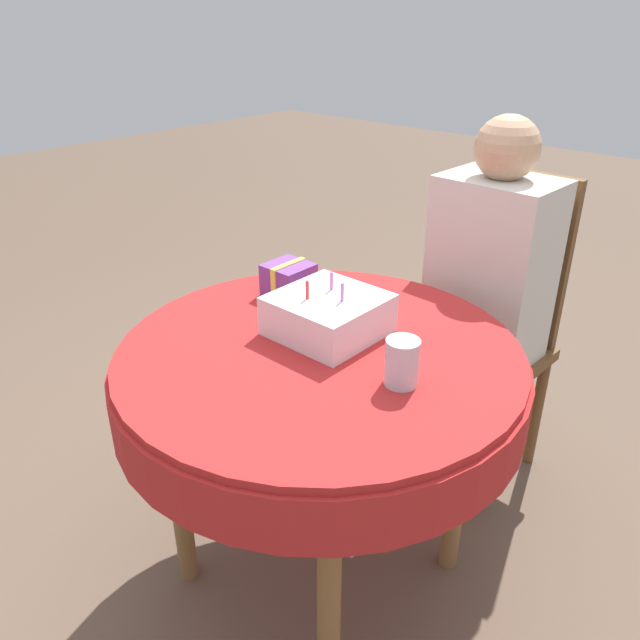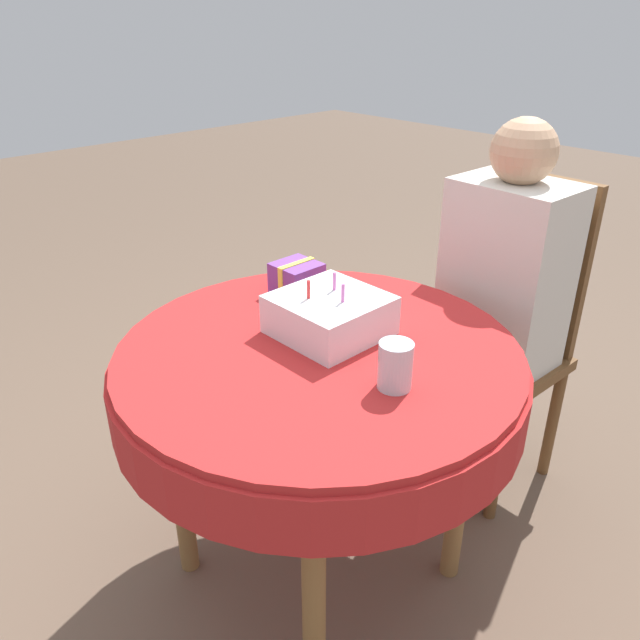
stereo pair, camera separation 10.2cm
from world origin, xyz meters
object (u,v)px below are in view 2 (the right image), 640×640
at_px(chair, 510,330).
at_px(gift_box, 297,279).
at_px(birthday_cake, 330,315).
at_px(person, 500,286).
at_px(drinking_glass, 395,366).

height_order(chair, gift_box, chair).
bearing_deg(chair, gift_box, -117.29).
xyz_separation_m(chair, birthday_cake, (-0.11, -0.68, 0.25)).
distance_m(chair, person, 0.20).
height_order(person, gift_box, person).
relative_size(drinking_glass, gift_box, 0.86).
bearing_deg(birthday_cake, chair, 81.13).
distance_m(birthday_cake, gift_box, 0.24).
bearing_deg(drinking_glass, person, 103.51).
xyz_separation_m(person, birthday_cake, (-0.10, -0.59, 0.07)).
bearing_deg(birthday_cake, drinking_glass, -14.87).
bearing_deg(drinking_glass, gift_box, 161.39).
bearing_deg(chair, drinking_glass, -76.37).
height_order(chair, person, person).
xyz_separation_m(birthday_cake, drinking_glass, (0.26, -0.07, 0.00)).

